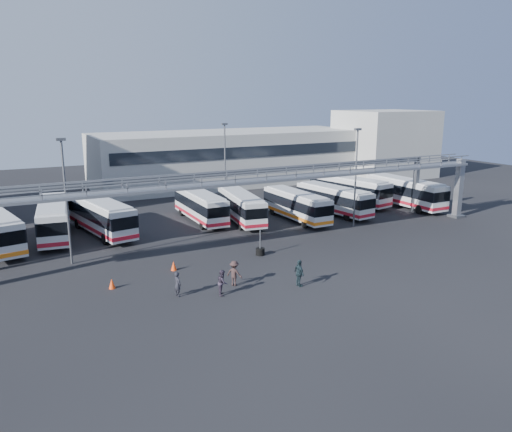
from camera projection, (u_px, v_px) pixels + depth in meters
name	position (u px, v px, depth m)	size (l,w,h in m)	color
ground	(290.00, 263.00, 41.03)	(140.00, 140.00, 0.00)	black
gantry	(257.00, 186.00, 44.81)	(51.40, 5.15, 7.10)	gray
warehouse	(230.00, 157.00, 78.26)	(42.00, 14.00, 8.00)	#9E9E99
building_right	(385.00, 144.00, 84.38)	(14.00, 12.00, 11.00)	#B2B2AD
light_pole_left	(66.00, 195.00, 39.43)	(0.70, 0.35, 10.21)	#4C4F54
light_pole_mid	(356.00, 172.00, 51.11)	(0.70, 0.35, 10.21)	#4C4F54
light_pole_back	(225.00, 161.00, 60.47)	(0.70, 0.35, 10.21)	#4C4F54
bus_1	(54.00, 218.00, 47.87)	(4.02, 11.77, 3.50)	silver
bus_2	(101.00, 215.00, 49.07)	(4.71, 11.68, 3.46)	silver
bus_4	(200.00, 205.00, 54.25)	(2.63, 10.68, 3.23)	silver
bus_5	(241.00, 206.00, 53.97)	(3.98, 10.74, 3.19)	silver
bus_6	(296.00, 205.00, 54.73)	(2.56, 10.47, 3.17)	silver
bus_7	(334.00, 199.00, 57.60)	(3.77, 10.80, 3.21)	silver
bus_8	(349.00, 189.00, 62.77)	(4.76, 11.70, 3.47)	silver
bus_9	(405.00, 191.00, 61.26)	(2.78, 11.57, 3.51)	silver
pedestrian_a	(178.00, 284.00, 33.98)	(0.63, 0.42, 1.74)	black
pedestrian_b	(222.00, 282.00, 34.22)	(0.86, 0.67, 1.78)	#2D2433
pedestrian_c	(234.00, 273.00, 35.89)	(1.20, 0.69, 1.85)	#312120
pedestrian_d	(299.00, 273.00, 35.70)	(1.16, 0.48, 1.98)	#19282E
cone_left	(112.00, 284.00, 35.44)	(0.47, 0.47, 0.74)	#FC410E
cone_right	(174.00, 266.00, 39.15)	(0.46, 0.46, 0.74)	#FC410E
tire_stack	(260.00, 251.00, 42.90)	(0.78, 0.78, 2.22)	black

